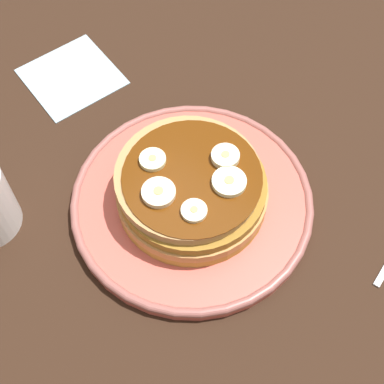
{
  "coord_description": "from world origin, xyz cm",
  "views": [
    {
      "loc": [
        -21.31,
        24.24,
        55.88
      ],
      "look_at": [
        0.0,
        0.0,
        3.03
      ],
      "focal_mm": 53.72,
      "sensor_mm": 36.0,
      "label": 1
    }
  ],
  "objects_px": {
    "banana_slice_1": "(159,193)",
    "banana_slice_2": "(153,160)",
    "plate": "(192,202)",
    "banana_slice_4": "(225,157)",
    "napkin": "(72,76)",
    "pancake_stack": "(191,188)",
    "banana_slice_3": "(194,211)",
    "banana_slice_0": "(229,182)"
  },
  "relations": [
    {
      "from": "plate",
      "to": "banana_slice_2",
      "type": "height_order",
      "value": "banana_slice_2"
    },
    {
      "from": "banana_slice_4",
      "to": "napkin",
      "type": "distance_m",
      "value": 0.26
    },
    {
      "from": "banana_slice_2",
      "to": "banana_slice_4",
      "type": "distance_m",
      "value": 0.08
    },
    {
      "from": "banana_slice_0",
      "to": "banana_slice_3",
      "type": "bearing_deg",
      "value": 84.44
    },
    {
      "from": "pancake_stack",
      "to": "banana_slice_4",
      "type": "bearing_deg",
      "value": -107.68
    },
    {
      "from": "banana_slice_0",
      "to": "banana_slice_3",
      "type": "relative_size",
      "value": 1.35
    },
    {
      "from": "plate",
      "to": "pancake_stack",
      "type": "height_order",
      "value": "pancake_stack"
    },
    {
      "from": "banana_slice_3",
      "to": "banana_slice_4",
      "type": "relative_size",
      "value": 0.88
    },
    {
      "from": "plate",
      "to": "pancake_stack",
      "type": "bearing_deg",
      "value": 22.59
    },
    {
      "from": "banana_slice_4",
      "to": "banana_slice_3",
      "type": "bearing_deg",
      "value": 104.36
    },
    {
      "from": "plate",
      "to": "banana_slice_1",
      "type": "distance_m",
      "value": 0.07
    },
    {
      "from": "banana_slice_2",
      "to": "napkin",
      "type": "xyz_separation_m",
      "value": [
        0.2,
        -0.06,
        -0.06
      ]
    },
    {
      "from": "pancake_stack",
      "to": "banana_slice_0",
      "type": "xyz_separation_m",
      "value": [
        -0.04,
        -0.02,
        0.03
      ]
    },
    {
      "from": "banana_slice_2",
      "to": "banana_slice_3",
      "type": "height_order",
      "value": "same"
    },
    {
      "from": "plate",
      "to": "banana_slice_3",
      "type": "height_order",
      "value": "banana_slice_3"
    },
    {
      "from": "plate",
      "to": "pancake_stack",
      "type": "relative_size",
      "value": 1.56
    },
    {
      "from": "napkin",
      "to": "banana_slice_1",
      "type": "bearing_deg",
      "value": 160.95
    },
    {
      "from": "banana_slice_1",
      "to": "banana_slice_2",
      "type": "height_order",
      "value": "same"
    },
    {
      "from": "pancake_stack",
      "to": "banana_slice_3",
      "type": "bearing_deg",
      "value": 135.54
    },
    {
      "from": "banana_slice_0",
      "to": "banana_slice_1",
      "type": "height_order",
      "value": "same"
    },
    {
      "from": "banana_slice_2",
      "to": "pancake_stack",
      "type": "bearing_deg",
      "value": -163.14
    },
    {
      "from": "napkin",
      "to": "banana_slice_2",
      "type": "bearing_deg",
      "value": 164.65
    },
    {
      "from": "banana_slice_2",
      "to": "napkin",
      "type": "height_order",
      "value": "banana_slice_2"
    },
    {
      "from": "pancake_stack",
      "to": "napkin",
      "type": "relative_size",
      "value": 1.57
    },
    {
      "from": "pancake_stack",
      "to": "banana_slice_2",
      "type": "height_order",
      "value": "banana_slice_2"
    },
    {
      "from": "plate",
      "to": "banana_slice_4",
      "type": "bearing_deg",
      "value": -106.4
    },
    {
      "from": "banana_slice_4",
      "to": "banana_slice_2",
      "type": "bearing_deg",
      "value": 43.88
    },
    {
      "from": "plate",
      "to": "napkin",
      "type": "relative_size",
      "value": 2.45
    },
    {
      "from": "plate",
      "to": "napkin",
      "type": "xyz_separation_m",
      "value": [
        0.25,
        -0.04,
        -0.01
      ]
    },
    {
      "from": "banana_slice_0",
      "to": "banana_slice_4",
      "type": "relative_size",
      "value": 1.19
    },
    {
      "from": "banana_slice_4",
      "to": "napkin",
      "type": "height_order",
      "value": "banana_slice_4"
    },
    {
      "from": "pancake_stack",
      "to": "banana_slice_4",
      "type": "distance_m",
      "value": 0.05
    },
    {
      "from": "banana_slice_2",
      "to": "banana_slice_3",
      "type": "bearing_deg",
      "value": 166.59
    },
    {
      "from": "banana_slice_0",
      "to": "banana_slice_2",
      "type": "xyz_separation_m",
      "value": [
        0.08,
        0.03,
        -0.0
      ]
    },
    {
      "from": "napkin",
      "to": "banana_slice_3",
      "type": "bearing_deg",
      "value": 165.16
    },
    {
      "from": "pancake_stack",
      "to": "banana_slice_3",
      "type": "distance_m",
      "value": 0.05
    },
    {
      "from": "banana_slice_2",
      "to": "banana_slice_1",
      "type": "bearing_deg",
      "value": 141.81
    },
    {
      "from": "pancake_stack",
      "to": "banana_slice_1",
      "type": "bearing_deg",
      "value": 75.81
    },
    {
      "from": "banana_slice_2",
      "to": "napkin",
      "type": "distance_m",
      "value": 0.22
    },
    {
      "from": "banana_slice_0",
      "to": "banana_slice_4",
      "type": "xyz_separation_m",
      "value": [
        0.02,
        -0.02,
        0.0
      ]
    },
    {
      "from": "plate",
      "to": "napkin",
      "type": "height_order",
      "value": "plate"
    },
    {
      "from": "banana_slice_1",
      "to": "banana_slice_4",
      "type": "height_order",
      "value": "same"
    }
  ]
}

